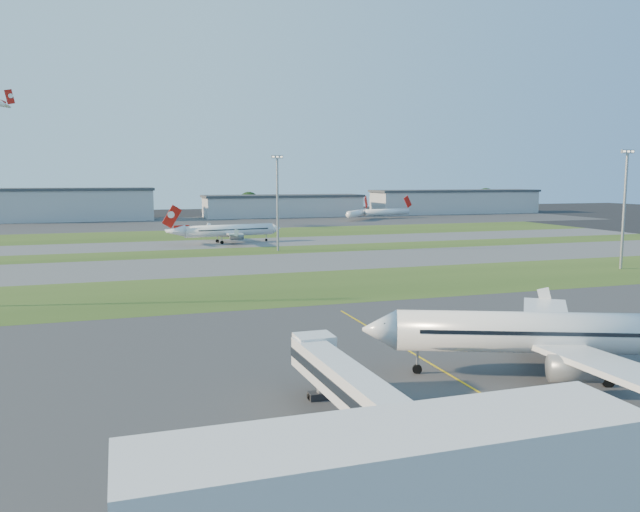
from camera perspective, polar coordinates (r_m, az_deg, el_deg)
name	(u,v)px	position (r m, az deg, el deg)	size (l,w,h in m)	color
ground	(396,374)	(64.75, 6.94, -10.69)	(700.00, 700.00, 0.00)	black
apron_near	(396,374)	(64.75, 6.94, -10.68)	(300.00, 70.00, 0.01)	#333335
grass_strip_a	(273,288)	(112.69, -4.28, -2.98)	(300.00, 34.00, 0.01)	#2C4416
taxiway_a	(239,264)	(144.58, -7.40, -0.77)	(300.00, 32.00, 0.01)	#515154
grass_strip_b	(222,252)	(169.02, -8.97, 0.34)	(300.00, 18.00, 0.01)	#2C4416
taxiway_b	(210,244)	(190.65, -10.02, 1.09)	(300.00, 26.00, 0.01)	#515154
grass_strip_c	(197,235)	(223.23, -11.21, 1.93)	(300.00, 40.00, 0.01)	#2C4416
apron_far	(180,223)	(282.71, -12.67, 2.96)	(400.00, 80.00, 0.01)	#333335
yellow_line	(440,370)	(66.94, 10.89, -10.17)	(0.25, 60.00, 0.02)	gold
terminal_fragment	(395,507)	(32.68, 6.90, -21.81)	(26.00, 6.05, 8.00)	silver
jet_bridge	(362,396)	(46.52, 3.89, -12.68)	(4.20, 26.90, 6.20)	silver
airliner_parked	(564,334)	(66.78, 21.42, -6.67)	(37.96, 32.22, 12.52)	white
airliner_taxiing	(229,231)	(192.64, -8.36, 2.30)	(34.22, 28.84, 10.71)	white
mini_jet_near	(358,213)	(296.42, 3.49, 3.95)	(19.51, 23.19, 9.48)	white
mini_jet_far	(388,212)	(307.84, 6.19, 4.04)	(28.12, 9.57, 9.48)	white
light_mast_centre	(277,197)	(168.98, -3.91, 5.45)	(3.20, 0.70, 25.80)	gray
light_mast_east	(625,201)	(150.04, 26.09, 4.53)	(3.20, 0.70, 25.80)	gray
hangar_west	(75,204)	(311.60, -21.53, 4.42)	(71.40, 23.00, 15.20)	#A3A5AB
hangar_east	(283,206)	(321.55, -3.38, 4.62)	(81.60, 23.00, 11.20)	#A3A5AB
hangar_far_east	(455,201)	(360.02, 12.26, 4.89)	(96.90, 23.00, 13.20)	#A3A5AB
tree_mid_west	(130,206)	(322.16, -16.95, 4.36)	(9.90, 9.90, 10.80)	black
tree_mid_east	(249,203)	(331.74, -6.52, 4.86)	(11.55, 11.55, 12.60)	black
tree_east	(381,202)	(352.61, 5.62, 4.90)	(10.45, 10.45, 11.40)	black
tree_far_east	(486,199)	(389.32, 14.91, 5.10)	(12.65, 12.65, 13.80)	black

